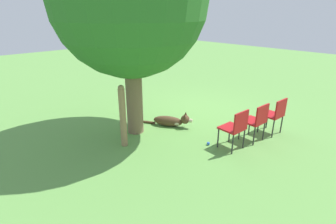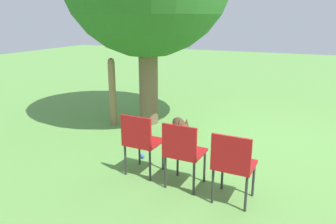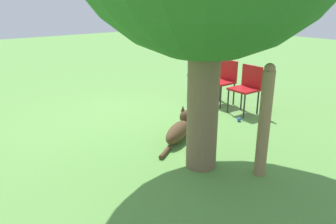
{
  "view_description": "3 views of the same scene",
  "coord_description": "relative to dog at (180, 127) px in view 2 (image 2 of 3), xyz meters",
  "views": [
    {
      "loc": [
        -4.53,
        4.8,
        2.66
      ],
      "look_at": [
        -0.18,
        0.72,
        0.35
      ],
      "focal_mm": 28.0,
      "sensor_mm": 36.0,
      "label": 1
    },
    {
      "loc": [
        -5.51,
        -1.42,
        2.06
      ],
      "look_at": [
        -0.95,
        0.64,
        0.6
      ],
      "focal_mm": 35.0,
      "sensor_mm": 36.0,
      "label": 2
    },
    {
      "loc": [
        2.67,
        4.09,
        1.94
      ],
      "look_at": [
        -0.09,
        0.67,
        0.44
      ],
      "focal_mm": 35.0,
      "sensor_mm": 36.0,
      "label": 3
    }
  ],
  "objects": [
    {
      "name": "dog",
      "position": [
        0.0,
        0.0,
        0.0
      ],
      "size": [
        1.13,
        0.74,
        0.39
      ],
      "rotation": [
        0.0,
        0.0,
        3.68
      ],
      "color": "#513823",
      "rests_on": "ground_plane"
    },
    {
      "name": "tennis_ball",
      "position": [
        -1.23,
        0.11,
        -0.1
      ],
      "size": [
        0.07,
        0.07,
        0.07
      ],
      "color": "blue",
      "rests_on": "ground_plane"
    },
    {
      "name": "ground_plane",
      "position": [
        0.29,
        -0.69,
        -0.14
      ],
      "size": [
        30.0,
        30.0,
        0.0
      ],
      "primitive_type": "plane",
      "color": "#609947"
    },
    {
      "name": "red_chair_1",
      "position": [
        -1.79,
        -0.77,
        0.36
      ],
      "size": [
        0.44,
        0.46,
        0.85
      ],
      "rotation": [
        0.0,
        0.0,
        -0.04
      ],
      "color": "#B21419",
      "rests_on": "ground_plane"
    },
    {
      "name": "red_chair_0",
      "position": [
        -1.89,
        -1.4,
        0.36
      ],
      "size": [
        0.44,
        0.46,
        0.85
      ],
      "rotation": [
        0.0,
        0.0,
        -0.04
      ],
      "color": "#B21419",
      "rests_on": "ground_plane"
    },
    {
      "name": "red_chair_2",
      "position": [
        -1.69,
        -0.13,
        0.36
      ],
      "size": [
        0.44,
        0.46,
        0.85
      ],
      "rotation": [
        0.0,
        0.0,
        -0.04
      ],
      "color": "#B21419",
      "rests_on": "ground_plane"
    },
    {
      "name": "fence_post",
      "position": [
        -0.03,
        1.41,
        0.53
      ],
      "size": [
        0.13,
        0.13,
        1.32
      ],
      "color": "#937551",
      "rests_on": "ground_plane"
    }
  ]
}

